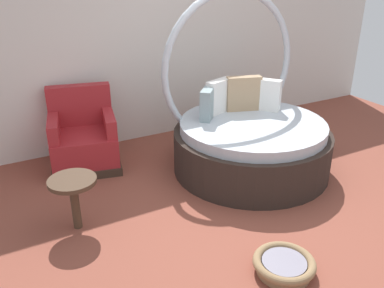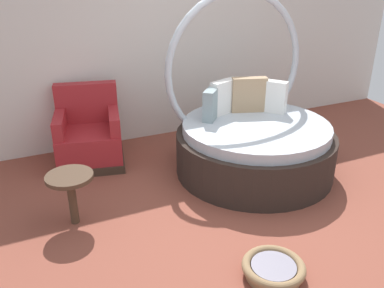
% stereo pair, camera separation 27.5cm
% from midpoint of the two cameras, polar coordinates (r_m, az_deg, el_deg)
% --- Properties ---
extents(ground_plane, '(8.00, 8.00, 0.02)m').
position_cam_midpoint_polar(ground_plane, '(4.18, 6.82, -9.84)').
color(ground_plane, brown).
extents(back_wall, '(8.00, 0.12, 2.64)m').
position_cam_midpoint_polar(back_wall, '(5.70, -7.02, 13.93)').
color(back_wall, silver).
rests_on(back_wall, ground_plane).
extents(round_daybed, '(1.85, 1.85, 2.06)m').
position_cam_midpoint_polar(round_daybed, '(4.89, 6.29, 1.13)').
color(round_daybed, '#2D231E').
rests_on(round_daybed, ground_plane).
extents(red_armchair, '(0.95, 0.95, 0.94)m').
position_cam_midpoint_polar(red_armchair, '(5.18, -16.37, 0.60)').
color(red_armchair, '#38281E').
rests_on(red_armchair, ground_plane).
extents(pet_basket, '(0.51, 0.51, 0.13)m').
position_cam_midpoint_polar(pet_basket, '(3.49, 10.43, -16.31)').
color(pet_basket, '#8E704C').
rests_on(pet_basket, ground_plane).
extents(side_table, '(0.44, 0.44, 0.52)m').
position_cam_midpoint_polar(side_table, '(3.93, -18.21, -5.89)').
color(side_table, '#473323').
rests_on(side_table, ground_plane).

